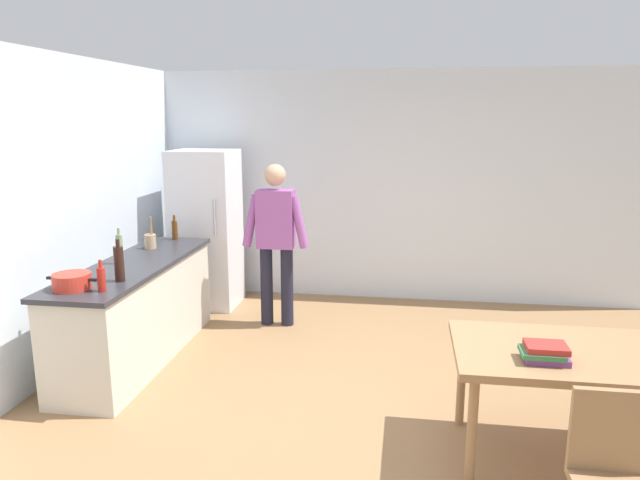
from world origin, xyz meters
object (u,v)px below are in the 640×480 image
object	(u,v)px
bottle_vinegar_tall	(120,249)
bottle_beer_brown	(175,230)
cooking_pot	(72,281)
dining_table	(568,362)
utensil_jar	(150,241)
bottle_sauce_red	(101,279)
chair	(620,475)
refrigerator	(206,229)
book_stack	(545,353)
person	(276,234)
bottle_wine_dark	(119,263)

from	to	relation	value
bottle_vinegar_tall	bottle_beer_brown	distance (m)	1.05
cooking_pot	dining_table	bearing A→B (deg)	-4.70
utensil_jar	bottle_sauce_red	size ratio (longest dim) A/B	1.33
chair	bottle_sauce_red	size ratio (longest dim) A/B	3.79
chair	dining_table	bearing A→B (deg)	85.74
bottle_beer_brown	dining_table	bearing A→B (deg)	-31.47
refrigerator	book_stack	bearing A→B (deg)	-42.90
dining_table	bottle_beer_brown	world-z (taller)	bottle_beer_brown
bottle_beer_brown	bottle_sauce_red	bearing A→B (deg)	-84.15
chair	book_stack	xyz separation A→B (m)	(-0.19, 0.78, 0.27)
bottle_beer_brown	book_stack	bearing A→B (deg)	-35.26
bottle_vinegar_tall	bottle_beer_brown	world-z (taller)	bottle_vinegar_tall
dining_table	bottle_sauce_red	size ratio (longest dim) A/B	5.83
chair	book_stack	size ratio (longest dim) A/B	3.32
cooking_pot	utensil_jar	world-z (taller)	utensil_jar
chair	utensil_jar	xyz separation A→B (m)	(-3.50, 2.63, 0.44)
book_stack	refrigerator	bearing A→B (deg)	137.10
bottle_vinegar_tall	bottle_beer_brown	xyz separation A→B (m)	(0.07, 1.04, -0.03)
refrigerator	bottle_vinegar_tall	distance (m)	1.66
person	chair	size ratio (longest dim) A/B	1.87
person	chair	world-z (taller)	person
bottle_beer_brown	bottle_sauce_red	world-z (taller)	bottle_beer_brown
dining_table	bottle_sauce_red	bearing A→B (deg)	175.31
refrigerator	chair	world-z (taller)	refrigerator
refrigerator	chair	bearing A→B (deg)	-48.03
utensil_jar	person	bearing A→B (deg)	23.02
refrigerator	cooking_pot	distance (m)	2.42
chair	cooking_pot	xyz separation A→B (m)	(-3.49, 1.26, 0.43)
refrigerator	person	distance (m)	1.10
cooking_pot	bottle_beer_brown	world-z (taller)	bottle_beer_brown
chair	bottle_wine_dark	world-z (taller)	bottle_wine_dark
bottle_sauce_red	book_stack	xyz separation A→B (m)	(3.05, -0.46, -0.19)
chair	bottle_vinegar_tall	distance (m)	4.07
person	utensil_jar	size ratio (longest dim) A/B	5.31
bottle_vinegar_tall	bottle_sauce_red	size ratio (longest dim) A/B	1.33
refrigerator	bottle_wine_dark	size ratio (longest dim) A/B	5.29
bottle_vinegar_tall	bottle_sauce_red	xyz separation A→B (m)	(0.26, -0.79, -0.04)
utensil_jar	book_stack	world-z (taller)	utensil_jar
refrigerator	bottle_wine_dark	bearing A→B (deg)	-88.38
dining_table	book_stack	world-z (taller)	book_stack
refrigerator	bottle_wine_dark	world-z (taller)	refrigerator
cooking_pot	bottle_beer_brown	xyz separation A→B (m)	(0.06, 1.81, 0.05)
bottle_sauce_red	bottle_wine_dark	world-z (taller)	bottle_wine_dark
bottle_beer_brown	bottle_sauce_red	xyz separation A→B (m)	(0.19, -1.83, -0.01)
chair	bottle_sauce_red	bearing A→B (deg)	154.89
cooking_pot	bottle_vinegar_tall	world-z (taller)	bottle_vinegar_tall
chair	cooking_pot	distance (m)	3.74
bottle_beer_brown	book_stack	size ratio (longest dim) A/B	0.95
dining_table	cooking_pot	distance (m)	3.52
person	bottle_beer_brown	bearing A→B (deg)	-177.46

